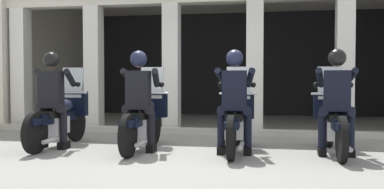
# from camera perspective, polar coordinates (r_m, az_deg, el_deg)

# --- Properties ---
(ground_plane) EXTENTS (80.00, 80.00, 0.00)m
(ground_plane) POSITION_cam_1_polar(r_m,az_deg,el_deg) (9.92, 2.90, -4.54)
(ground_plane) COLOR gray
(station_building) EXTENTS (10.19, 5.09, 3.38)m
(station_building) POSITION_cam_1_polar(r_m,az_deg,el_deg) (11.95, 4.39, 6.86)
(station_building) COLOR black
(station_building) RESTS_ON ground
(kerb_strip) EXTENTS (9.69, 0.24, 0.12)m
(kerb_strip) POSITION_cam_1_polar(r_m,az_deg,el_deg) (8.96, 2.26, -4.87)
(kerb_strip) COLOR #B7B5AD
(kerb_strip) RESTS_ON ground
(motorcycle_far_left) EXTENTS (0.62, 2.04, 1.35)m
(motorcycle_far_left) POSITION_cam_1_polar(r_m,az_deg,el_deg) (7.73, -16.86, -2.79)
(motorcycle_far_left) COLOR black
(motorcycle_far_left) RESTS_ON ground
(police_officer_far_left) EXTENTS (0.63, 0.61, 1.58)m
(police_officer_far_left) POSITION_cam_1_polar(r_m,az_deg,el_deg) (7.45, -17.91, 0.39)
(police_officer_far_left) COLOR black
(police_officer_far_left) RESTS_ON ground
(motorcycle_center_left) EXTENTS (0.62, 2.04, 1.35)m
(motorcycle_center_left) POSITION_cam_1_polar(r_m,az_deg,el_deg) (7.13, -6.27, -3.12)
(motorcycle_center_left) COLOR black
(motorcycle_center_left) RESTS_ON ground
(police_officer_center_left) EXTENTS (0.63, 0.61, 1.58)m
(police_officer_center_left) POSITION_cam_1_polar(r_m,az_deg,el_deg) (6.83, -6.98, 0.33)
(police_officer_center_left) COLOR black
(police_officer_center_left) RESTS_ON ground
(motorcycle_center_right) EXTENTS (0.62, 2.04, 1.35)m
(motorcycle_center_right) POSITION_cam_1_polar(r_m,az_deg,el_deg) (6.88, 5.83, -3.31)
(motorcycle_center_right) COLOR black
(motorcycle_center_right) RESTS_ON ground
(police_officer_center_right) EXTENTS (0.63, 0.61, 1.58)m
(police_officer_center_right) POSITION_cam_1_polar(r_m,az_deg,el_deg) (6.57, 5.63, 0.26)
(police_officer_center_right) COLOR black
(police_officer_center_right) RESTS_ON ground
(motorcycle_far_right) EXTENTS (0.62, 2.04, 1.35)m
(motorcycle_far_right) POSITION_cam_1_polar(r_m,az_deg,el_deg) (7.05, 18.13, -3.28)
(motorcycle_far_right) COLOR black
(motorcycle_far_right) RESTS_ON ground
(police_officer_far_right) EXTENTS (0.63, 0.61, 1.58)m
(police_officer_far_right) POSITION_cam_1_polar(r_m,az_deg,el_deg) (6.74, 18.48, 0.21)
(police_officer_far_right) COLOR black
(police_officer_far_right) RESTS_ON ground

